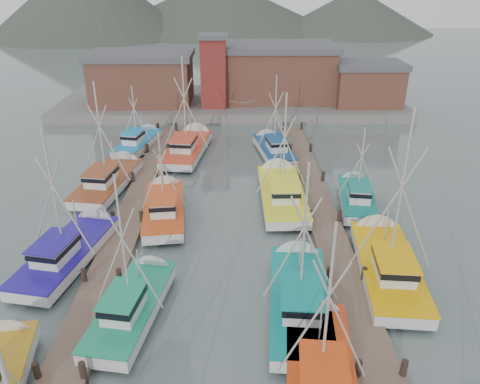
{
  "coord_description": "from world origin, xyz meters",
  "views": [
    {
      "loc": [
        0.71,
        -24.05,
        16.49
      ],
      "look_at": [
        0.96,
        5.15,
        2.6
      ],
      "focal_mm": 35.0,
      "sensor_mm": 36.0,
      "label": 1
    }
  ],
  "objects_px": {
    "lookout_tower": "(214,71)",
    "boat_1": "(319,367)",
    "boat_8": "(165,207)",
    "boat_12": "(188,147)",
    "boat_4": "(135,302)"
  },
  "relations": [
    {
      "from": "boat_4",
      "to": "boat_12",
      "type": "xyz_separation_m",
      "value": [
        0.61,
        23.91,
        0.01
      ]
    },
    {
      "from": "lookout_tower",
      "to": "boat_1",
      "type": "bearing_deg",
      "value": -81.37
    },
    {
      "from": "lookout_tower",
      "to": "boat_1",
      "type": "relative_size",
      "value": 0.89
    },
    {
      "from": "lookout_tower",
      "to": "boat_12",
      "type": "bearing_deg",
      "value": -98.62
    },
    {
      "from": "lookout_tower",
      "to": "boat_4",
      "type": "bearing_deg",
      "value": -94.05
    },
    {
      "from": "boat_1",
      "to": "boat_8",
      "type": "xyz_separation_m",
      "value": [
        -8.96,
        15.51,
        -0.01
      ]
    },
    {
      "from": "lookout_tower",
      "to": "boat_8",
      "type": "height_order",
      "value": "lookout_tower"
    },
    {
      "from": "lookout_tower",
      "to": "boat_4",
      "type": "height_order",
      "value": "lookout_tower"
    },
    {
      "from": "boat_1",
      "to": "boat_8",
      "type": "bearing_deg",
      "value": 125.65
    },
    {
      "from": "boat_4",
      "to": "boat_12",
      "type": "relative_size",
      "value": 0.84
    },
    {
      "from": "boat_1",
      "to": "boat_12",
      "type": "height_order",
      "value": "boat_12"
    },
    {
      "from": "boat_1",
      "to": "boat_4",
      "type": "bearing_deg",
      "value": 158.96
    },
    {
      "from": "boat_12",
      "to": "boat_1",
      "type": "bearing_deg",
      "value": -65.77
    },
    {
      "from": "boat_8",
      "to": "boat_12",
      "type": "relative_size",
      "value": 0.87
    },
    {
      "from": "boat_1",
      "to": "boat_12",
      "type": "distance_m",
      "value": 29.63
    }
  ]
}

